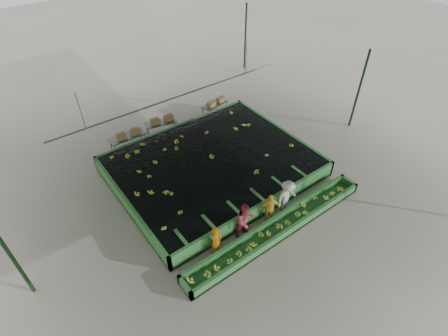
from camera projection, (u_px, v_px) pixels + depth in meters
ground at (230, 188)px, 18.11m from camera, size 80.00×80.00×0.00m
shed_roof at (231, 103)px, 14.83m from camera, size 20.00×22.00×0.04m
shed_posts at (230, 150)px, 16.47m from camera, size 20.00×22.00×5.00m
flotation_tank at (213, 166)px, 18.72m from camera, size 10.00×8.00×0.90m
tank_water at (213, 160)px, 18.46m from camera, size 9.70×7.70×0.00m
sorting_trough at (278, 228)px, 15.76m from camera, size 10.00×1.00×0.50m
cableway_rail at (175, 98)px, 19.17m from camera, size 0.08×0.08×14.00m
rail_hanger_left at (80, 111)px, 16.26m from camera, size 0.04×0.04×2.00m
rail_hanger_right at (246, 57)px, 20.77m from camera, size 0.04×0.04×2.00m
worker_a at (216, 240)px, 14.62m from camera, size 0.63×0.51×1.51m
worker_b at (245, 220)px, 15.21m from camera, size 0.98×0.80×1.88m
worker_c at (269, 208)px, 15.94m from camera, size 1.03×0.75×1.61m
worker_d at (287, 196)px, 16.38m from camera, size 1.18×0.70×1.79m
packing_table_left at (128, 143)px, 20.28m from camera, size 2.05×0.85×0.93m
packing_table_mid at (161, 128)px, 21.45m from camera, size 2.05×1.23×0.87m
packing_table_right at (215, 109)px, 23.18m from camera, size 1.90×1.01×0.82m
box_stack_left at (129, 136)px, 19.98m from camera, size 1.41×0.45×0.30m
box_stack_mid at (162, 122)px, 21.19m from camera, size 1.46×0.59×0.31m
box_stack_right at (216, 104)px, 22.91m from camera, size 1.40×0.57×0.29m
floating_bananas at (204, 153)px, 18.94m from camera, size 8.13×5.54×0.11m
trough_bananas at (279, 226)px, 15.66m from camera, size 9.46×0.63×0.13m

